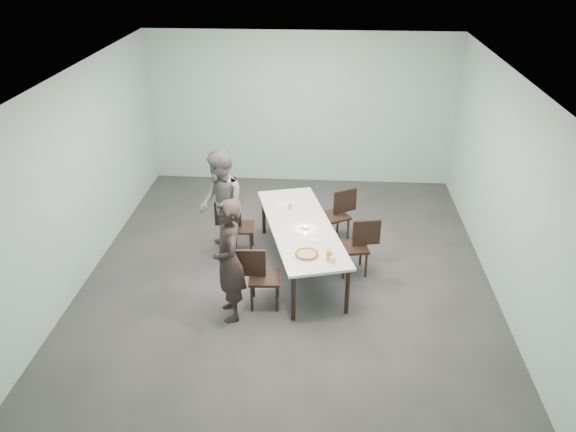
# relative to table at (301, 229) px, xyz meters

# --- Properties ---
(ground) EXTENTS (7.00, 7.00, 0.00)m
(ground) POSITION_rel_table_xyz_m (-0.18, -0.11, -0.69)
(ground) COLOR #333335
(ground) RESTS_ON ground
(room_shell) EXTENTS (6.02, 7.02, 3.01)m
(room_shell) POSITION_rel_table_xyz_m (-0.18, -0.11, 1.33)
(room_shell) COLOR #9DC5C0
(room_shell) RESTS_ON ground
(table) EXTENTS (1.55, 2.75, 0.75)m
(table) POSITION_rel_table_xyz_m (0.00, 0.00, 0.00)
(table) COLOR white
(table) RESTS_ON ground
(chair_near_left) EXTENTS (0.62, 0.44, 0.87)m
(chair_near_left) POSITION_rel_table_xyz_m (-0.53, -0.95, -0.19)
(chair_near_left) COLOR black
(chair_near_left) RESTS_ON ground
(chair_far_left) EXTENTS (0.62, 0.44, 0.87)m
(chair_far_left) POSITION_rel_table_xyz_m (-1.06, 0.46, -0.19)
(chair_far_left) COLOR black
(chair_far_left) RESTS_ON ground
(chair_near_right) EXTENTS (0.64, 0.49, 0.87)m
(chair_near_right) POSITION_rel_table_xyz_m (0.87, -0.02, -0.19)
(chair_near_right) COLOR black
(chair_near_right) RESTS_ON ground
(chair_far_right) EXTENTS (0.64, 0.57, 0.87)m
(chair_far_right) POSITION_rel_table_xyz_m (0.59, 0.99, -0.19)
(chair_far_right) COLOR black
(chair_far_right) RESTS_ON ground
(diner_near) EXTENTS (0.59, 0.72, 1.72)m
(diner_near) POSITION_rel_table_xyz_m (-0.88, -1.22, 0.16)
(diner_near) COLOR black
(diner_near) RESTS_ON ground
(diner_far) EXTENTS (0.90, 1.02, 1.75)m
(diner_far) POSITION_rel_table_xyz_m (-1.25, 0.32, 0.18)
(diner_far) COLOR slate
(diner_far) RESTS_ON ground
(pizza) EXTENTS (0.34, 0.34, 0.04)m
(pizza) POSITION_rel_table_xyz_m (0.12, -0.84, 0.08)
(pizza) COLOR white
(pizza) RESTS_ON table
(side_plate) EXTENTS (0.18, 0.18, 0.01)m
(side_plate) POSITION_rel_table_xyz_m (0.23, -0.43, 0.06)
(side_plate) COLOR white
(side_plate) RESTS_ON table
(beer_glass) EXTENTS (0.08, 0.08, 0.15)m
(beer_glass) POSITION_rel_table_xyz_m (0.42, -0.95, 0.13)
(beer_glass) COLOR orange
(beer_glass) RESTS_ON table
(water_tumbler) EXTENTS (0.08, 0.08, 0.09)m
(water_tumbler) POSITION_rel_table_xyz_m (0.46, -1.00, 0.10)
(water_tumbler) COLOR silver
(water_tumbler) RESTS_ON table
(tealight) EXTENTS (0.06, 0.06, 0.05)m
(tealight) POSITION_rel_table_xyz_m (0.07, -0.10, 0.08)
(tealight) COLOR silver
(tealight) RESTS_ON table
(amber_tumbler) EXTENTS (0.07, 0.07, 0.08)m
(amber_tumbler) POSITION_rel_table_xyz_m (-0.20, 0.56, 0.10)
(amber_tumbler) COLOR orange
(amber_tumbler) RESTS_ON table
(menu) EXTENTS (0.35, 0.29, 0.01)m
(menu) POSITION_rel_table_xyz_m (-0.29, 0.70, 0.06)
(menu) COLOR silver
(menu) RESTS_ON table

